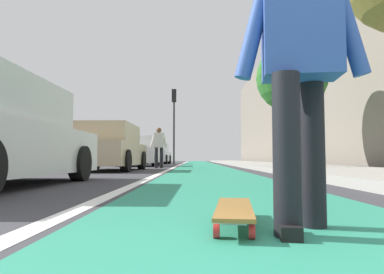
% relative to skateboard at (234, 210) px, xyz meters
% --- Properties ---
extents(ground_plane, '(80.00, 80.00, 0.00)m').
position_rel_skateboard_xyz_m(ground_plane, '(8.52, -0.14, -0.09)').
color(ground_plane, '#38383D').
extents(bike_lane_paint, '(56.00, 2.21, 0.00)m').
position_rel_skateboard_xyz_m(bike_lane_paint, '(22.52, -0.14, -0.09)').
color(bike_lane_paint, '#288466').
rests_on(bike_lane_paint, ground).
extents(lane_stripe_white, '(52.00, 0.16, 0.01)m').
position_rel_skateboard_xyz_m(lane_stripe_white, '(18.52, 1.11, -0.09)').
color(lane_stripe_white, silver).
rests_on(lane_stripe_white, ground).
extents(sidewalk_curb, '(52.00, 3.20, 0.14)m').
position_rel_skateboard_xyz_m(sidewalk_curb, '(16.52, -3.39, -0.02)').
color(sidewalk_curb, '#9E9B93').
rests_on(sidewalk_curb, ground).
extents(building_facade, '(40.00, 1.20, 8.78)m').
position_rel_skateboard_xyz_m(building_facade, '(20.52, -6.13, 4.29)').
color(building_facade, slate).
rests_on(building_facade, ground).
extents(skateboard, '(0.86, 0.30, 0.11)m').
position_rel_skateboard_xyz_m(skateboard, '(0.00, 0.00, 0.00)').
color(skateboard, red).
rests_on(skateboard, ground).
extents(skater_person, '(0.44, 0.72, 1.64)m').
position_rel_skateboard_xyz_m(skater_person, '(-0.15, -0.35, 0.84)').
color(skater_person, black).
rests_on(skater_person, ground).
extents(parked_car_mid, '(4.12, 1.97, 1.48)m').
position_rel_skateboard_xyz_m(parked_car_mid, '(9.03, 2.98, 0.62)').
color(parked_car_mid, tan).
rests_on(parked_car_mid, ground).
extents(parked_car_far, '(4.56, 2.01, 1.49)m').
position_rel_skateboard_xyz_m(parked_car_far, '(15.87, 3.02, 0.62)').
color(parked_car_far, silver).
rests_on(parked_car_far, ground).
extents(parked_car_end, '(4.27, 2.04, 1.49)m').
position_rel_skateboard_xyz_m(parked_car_end, '(22.56, 3.02, 0.62)').
color(parked_car_end, silver).
rests_on(parked_car_end, ground).
extents(traffic_light, '(0.33, 0.28, 4.74)m').
position_rel_skateboard_xyz_m(traffic_light, '(19.47, 1.51, 3.15)').
color(traffic_light, '#2D2D2D').
rests_on(traffic_light, ground).
extents(street_tree_mid, '(2.32, 2.32, 4.24)m').
position_rel_skateboard_xyz_m(street_tree_mid, '(9.27, -2.99, 2.96)').
color(street_tree_mid, brown).
rests_on(street_tree_mid, ground).
extents(pedestrian_distant, '(0.47, 0.73, 1.68)m').
position_rel_skateboard_xyz_m(pedestrian_distant, '(12.28, 1.71, 0.86)').
color(pedestrian_distant, black).
rests_on(pedestrian_distant, ground).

